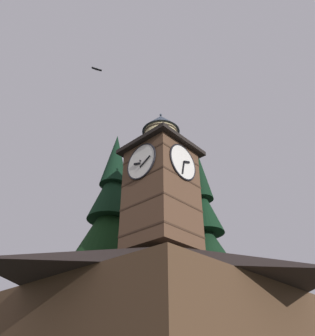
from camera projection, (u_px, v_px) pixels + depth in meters
building_main at (171, 319)px, 13.44m from camera, size 12.27×10.51×6.58m
clock_tower at (161, 182)px, 17.95m from camera, size 3.88×3.88×9.17m
pine_tree_behind at (107, 264)px, 20.37m from camera, size 7.00×7.00×17.70m
pine_tree_aside at (208, 281)px, 22.76m from camera, size 6.85×6.85×18.00m
moon at (62, 270)px, 40.76m from camera, size 2.01×2.01×2.01m
flying_bird_high at (97, 69)px, 21.46m from camera, size 0.70×0.42×0.11m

